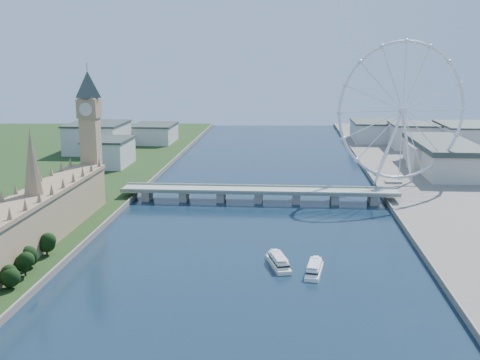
# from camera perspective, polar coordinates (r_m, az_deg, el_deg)

# --- Properties ---
(parliament_range) EXTENTS (24.00, 200.00, 70.00)m
(parliament_range) POSITION_cam_1_polar(r_m,az_deg,el_deg) (381.12, -18.80, -3.48)
(parliament_range) COLOR tan
(parliament_range) RESTS_ON ground
(big_ben) EXTENTS (20.02, 20.02, 110.00)m
(big_ben) POSITION_cam_1_polar(r_m,az_deg,el_deg) (472.11, -14.08, 5.58)
(big_ben) COLOR tan
(big_ben) RESTS_ON ground
(westminster_bridge) EXTENTS (220.00, 22.00, 9.50)m
(westminster_bridge) POSITION_cam_1_polar(r_m,az_deg,el_deg) (480.13, 1.79, -1.23)
(westminster_bridge) COLOR gray
(westminster_bridge) RESTS_ON ground
(london_eye) EXTENTS (113.60, 39.12, 124.30)m
(london_eye) POSITION_cam_1_polar(r_m,az_deg,el_deg) (533.84, 15.17, 6.30)
(london_eye) COLOR silver
(london_eye) RESTS_ON ground
(county_hall) EXTENTS (54.00, 144.00, 35.00)m
(county_hall) POSITION_cam_1_polar(r_m,az_deg,el_deg) (627.46, 18.54, 0.62)
(county_hall) COLOR beige
(county_hall) RESTS_ON ground
(city_skyline) EXTENTS (505.00, 280.00, 32.00)m
(city_skyline) POSITION_cam_1_polar(r_m,az_deg,el_deg) (734.22, 5.81, 4.05)
(city_skyline) COLOR beige
(city_skyline) RESTS_ON ground
(tour_boat_near) EXTENTS (15.95, 32.51, 6.98)m
(tour_boat_near) POSITION_cam_1_polar(r_m,az_deg,el_deg) (335.95, 3.68, -8.19)
(tour_boat_near) COLOR white
(tour_boat_near) RESTS_ON ground
(tour_boat_far) EXTENTS (12.25, 31.01, 6.67)m
(tour_boat_far) POSITION_cam_1_polar(r_m,az_deg,el_deg) (327.80, 7.04, -8.77)
(tour_boat_far) COLOR white
(tour_boat_far) RESTS_ON ground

